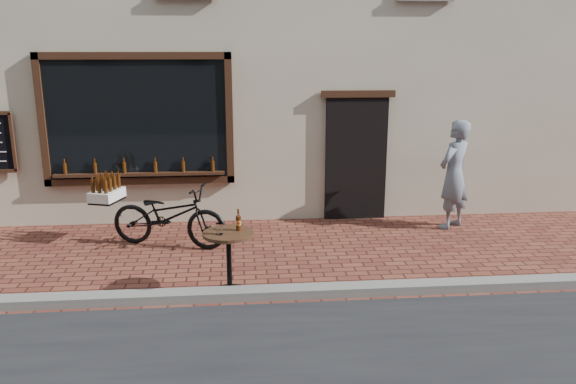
{
  "coord_description": "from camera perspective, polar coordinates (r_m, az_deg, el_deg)",
  "views": [
    {
      "loc": [
        -0.2,
        -6.28,
        3.02
      ],
      "look_at": [
        0.47,
        1.2,
        1.1
      ],
      "focal_mm": 35.0,
      "sensor_mm": 36.0,
      "label": 1
    }
  ],
  "objects": [
    {
      "name": "kerb",
      "position": [
        7.13,
        -3.11,
        -10.22
      ],
      "size": [
        90.0,
        0.25,
        0.12
      ],
      "primitive_type": "cube",
      "color": "slate",
      "rests_on": "ground"
    },
    {
      "name": "bistro_table",
      "position": [
        7.07,
        -6.01,
        -5.89
      ],
      "size": [
        0.64,
        0.64,
        1.1
      ],
      "color": "black",
      "rests_on": "ground"
    },
    {
      "name": "ground",
      "position": [
        6.97,
        -3.04,
        -11.36
      ],
      "size": [
        90.0,
        90.0,
        0.0
      ],
      "primitive_type": "plane",
      "color": "#59251D",
      "rests_on": "ground"
    },
    {
      "name": "cargo_bicycle",
      "position": [
        8.96,
        -12.23,
        -2.29
      ],
      "size": [
        2.26,
        1.24,
        1.06
      ],
      "rotation": [
        0.0,
        0.0,
        1.26
      ],
      "color": "black",
      "rests_on": "ground"
    },
    {
      "name": "pedestrian",
      "position": [
        9.98,
        16.51,
        1.72
      ],
      "size": [
        0.82,
        0.78,
        1.88
      ],
      "primitive_type": "imported",
      "rotation": [
        0.0,
        0.0,
        3.82
      ],
      "color": "slate",
      "rests_on": "ground"
    }
  ]
}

